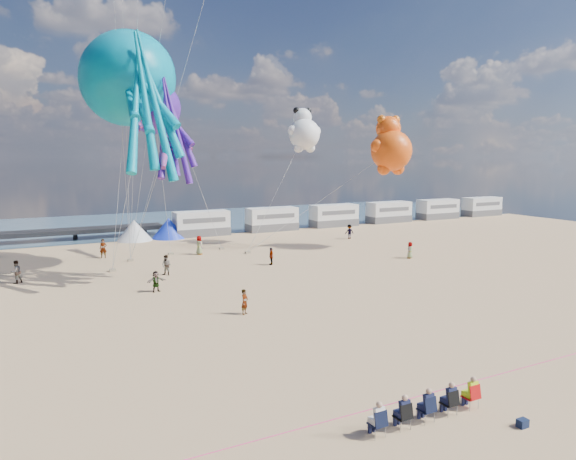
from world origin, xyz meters
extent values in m
plane|color=tan|center=(0.00, 0.00, 0.00)|extent=(120.00, 120.00, 0.00)
plane|color=#3A596F|center=(0.00, 55.00, 0.02)|extent=(120.00, 120.00, 0.00)
cube|color=silver|center=(6.00, 40.00, 1.50)|extent=(6.60, 2.50, 3.00)
cube|color=silver|center=(15.50, 40.00, 1.50)|extent=(6.60, 2.50, 3.00)
cube|color=silver|center=(25.00, 40.00, 1.50)|extent=(6.60, 2.50, 3.00)
cube|color=silver|center=(34.50, 40.00, 1.50)|extent=(6.60, 2.50, 3.00)
cube|color=silver|center=(44.00, 40.00, 1.50)|extent=(6.60, 2.50, 3.00)
cube|color=silver|center=(53.50, 40.00, 1.50)|extent=(6.60, 2.50, 3.00)
cone|color=white|center=(-2.00, 40.00, 1.20)|extent=(4.00, 4.00, 2.40)
cone|color=#1933CC|center=(2.00, 40.00, 1.20)|extent=(4.00, 4.00, 2.40)
cube|color=#121D3B|center=(2.36, -8.49, 0.15)|extent=(0.38, 0.28, 0.30)
cylinder|color=#F2338C|center=(0.00, -5.00, 0.02)|extent=(34.00, 0.03, 0.03)
imported|color=tan|center=(-1.38, 8.29, 0.78)|extent=(0.68, 0.65, 1.56)
imported|color=#7F6659|center=(2.05, 28.39, 0.92)|extent=(0.56, 0.74, 1.85)
imported|color=#7F6659|center=(-13.87, 23.43, 0.88)|extent=(1.03, 0.94, 1.76)
imported|color=#7F6659|center=(20.64, 29.70, 0.85)|extent=(0.90, 0.74, 1.70)
imported|color=#7F6659|center=(6.26, 20.69, 0.77)|extent=(0.76, 1.09, 1.55)
imported|color=#7F6659|center=(-4.98, 16.07, 0.75)|extent=(0.93, 0.49, 1.50)
imported|color=#7F6659|center=(-6.61, 30.80, 0.91)|extent=(1.77, 0.96, 1.82)
imported|color=#7F6659|center=(19.25, 17.38, 0.78)|extent=(0.68, 0.60, 1.56)
imported|color=#7F6659|center=(-3.05, 20.83, 0.83)|extent=(0.95, 0.95, 1.66)
cube|color=gray|center=(-6.76, 24.32, 0.11)|extent=(0.50, 0.35, 0.22)
cube|color=gray|center=(-0.51, 29.44, 0.11)|extent=(0.50, 0.35, 0.22)
cube|color=gray|center=(6.49, 26.67, 0.11)|extent=(0.50, 0.35, 0.22)
cube|color=gray|center=(4.95, 29.96, 0.11)|extent=(0.50, 0.35, 0.22)
cube|color=gray|center=(-4.62, 28.00, 0.11)|extent=(0.50, 0.35, 0.22)
camera|label=1|loc=(-12.85, -19.86, 9.52)|focal=32.00mm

